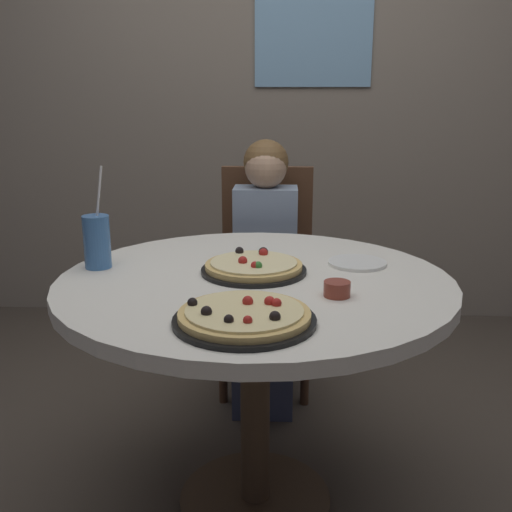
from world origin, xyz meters
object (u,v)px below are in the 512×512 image
soda_cup (97,241)px  pizza_veggie (254,267)px  dining_table (255,312)px  sauce_bowl (337,289)px  plate_small (357,263)px  chair_wooden (266,265)px  pizza_cheese (244,316)px  diner_child (265,288)px

soda_cup → pizza_veggie: bearing=-3.3°
dining_table → sauce_bowl: sauce_bowl is taller
soda_cup → plate_small: size_ratio=1.71×
dining_table → chair_wooden: (-0.00, 0.89, -0.11)m
soda_cup → plate_small: bearing=5.4°
chair_wooden → pizza_cheese: chair_wooden is taller
dining_table → pizza_cheese: bearing=-90.8°
diner_child → sauce_bowl: diner_child is taller
soda_cup → sauce_bowl: 0.74m
chair_wooden → sauce_bowl: 1.09m
dining_table → diner_child: bearing=90.0°
pizza_cheese → plate_small: bearing=58.2°
chair_wooden → diner_child: (0.00, -0.18, -0.05)m
dining_table → chair_wooden: chair_wooden is taller
pizza_cheese → sauce_bowl: 0.30m
soda_cup → chair_wooden: bearing=59.4°
pizza_cheese → pizza_veggie: bearing=90.2°
diner_child → plate_small: size_ratio=6.01×
diner_child → soda_cup: bearing=-127.4°
pizza_cheese → soda_cup: 0.64m
diner_child → sauce_bowl: 0.93m
chair_wooden → soda_cup: 0.99m
diner_child → soda_cup: 0.86m
soda_cup → sauce_bowl: soda_cup is taller
diner_child → pizza_veggie: bearing=-90.6°
pizza_cheese → soda_cup: (-0.48, 0.43, 0.06)m
diner_child → plate_small: 0.69m
sauce_bowl → pizza_cheese: bearing=-138.5°
chair_wooden → sauce_bowl: bearing=-77.9°
soda_cup → dining_table: bearing=-9.0°
diner_child → pizza_veggie: 0.71m
dining_table → sauce_bowl: bearing=-34.4°
pizza_veggie → pizza_cheese: size_ratio=0.93×
pizza_cheese → chair_wooden: bearing=89.8°
diner_child → soda_cup: size_ratio=3.52×
soda_cup → plate_small: soda_cup is taller
pizza_veggie → plate_small: bearing=18.0°
chair_wooden → plate_small: bearing=-67.2°
plate_small → chair_wooden: bearing=112.8°
chair_wooden → pizza_cheese: bearing=-90.2°
dining_table → plate_small: 0.36m
dining_table → chair_wooden: bearing=90.0°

